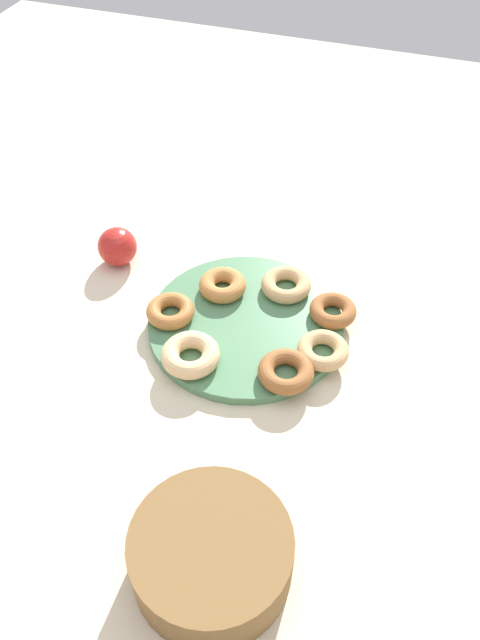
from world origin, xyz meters
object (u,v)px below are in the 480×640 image
(donut_2, at_px, (191,355))
(apple, at_px, (117,247))
(donut_1, at_px, (323,350))
(donut_3, at_px, (286,285))
(donut_plate, at_px, (246,324))
(donut_6, at_px, (333,311))
(donut_5, at_px, (170,311))
(basket, at_px, (211,555))
(donut_4, at_px, (286,372))
(donut_0, at_px, (223,285))

(donut_2, distance_m, apple, 0.30)
(donut_1, bearing_deg, donut_3, -52.68)
(donut_plate, xyz_separation_m, donut_6, (-0.14, -0.06, 0.02))
(donut_5, height_order, basket, basket)
(donut_4, bearing_deg, donut_3, -74.20)
(donut_4, xyz_separation_m, donut_5, (0.22, -0.06, -0.00))
(donut_4, bearing_deg, donut_2, 6.50)
(donut_0, height_order, donut_5, donut_0)
(donut_5, xyz_separation_m, donut_6, (-0.26, -0.09, -0.00))
(donut_2, xyz_separation_m, apple, (0.23, -0.20, 0.00))
(donut_2, distance_m, basket, 0.33)
(donut_0, distance_m, donut_2, 0.17)
(donut_4, distance_m, donut_5, 0.23)
(donut_5, bearing_deg, donut_6, -160.90)
(donut_2, distance_m, donut_5, 0.11)
(donut_plate, xyz_separation_m, donut_5, (0.12, 0.03, 0.02))
(donut_plate, relative_size, donut_5, 4.04)
(basket, bearing_deg, donut_plate, -77.35)
(donut_1, bearing_deg, donut_plate, -13.85)
(donut_4, relative_size, apple, 1.21)
(donut_0, bearing_deg, donut_2, 92.48)
(donut_0, xyz_separation_m, apple, (0.22, -0.03, 0.00))
(donut_0, distance_m, donut_3, 0.11)
(donut_5, bearing_deg, basket, 119.78)
(donut_2, bearing_deg, donut_4, -173.50)
(apple, bearing_deg, donut_plate, 162.91)
(apple, bearing_deg, donut_2, 138.59)
(donut_2, relative_size, donut_5, 1.15)
(donut_3, xyz_separation_m, apple, (0.33, 0.01, 0.01))
(basket, bearing_deg, donut_0, -71.73)
(donut_3, bearing_deg, apple, 1.22)
(donut_plate, bearing_deg, donut_6, -157.04)
(donut_0, bearing_deg, donut_5, 54.67)
(donut_4, height_order, apple, apple)
(donut_0, distance_m, donut_5, 0.11)
(donut_1, xyz_separation_m, basket, (0.05, 0.38, 0.01))
(donut_0, xyz_separation_m, donut_4, (-0.16, 0.15, -0.00))
(donut_1, relative_size, basket, 0.42)
(donut_plate, xyz_separation_m, donut_2, (0.05, 0.11, 0.02))
(donut_5, bearing_deg, donut_3, -143.17)
(donut_1, distance_m, donut_6, 0.09)
(basket, bearing_deg, donut_5, -60.22)
(donut_5, relative_size, apple, 1.13)
(donut_1, xyz_separation_m, donut_4, (0.04, 0.06, 0.00))
(donut_2, height_order, basket, basket)
(basket, bearing_deg, donut_2, -63.68)
(donut_1, distance_m, donut_3, 0.16)
(donut_4, bearing_deg, apple, -25.76)
(donut_0, xyz_separation_m, donut_2, (-0.01, 0.17, 0.00))
(donut_6, bearing_deg, donut_3, -20.95)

